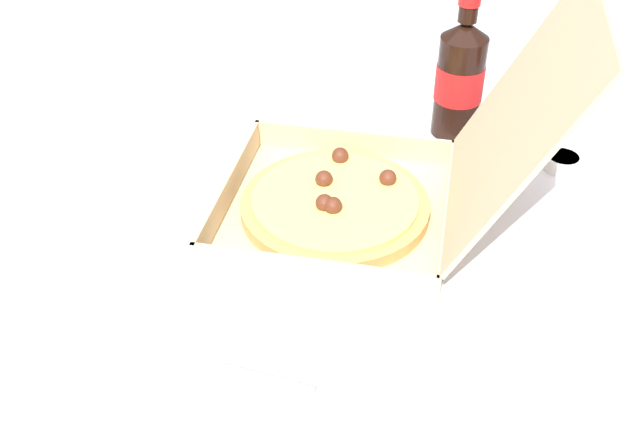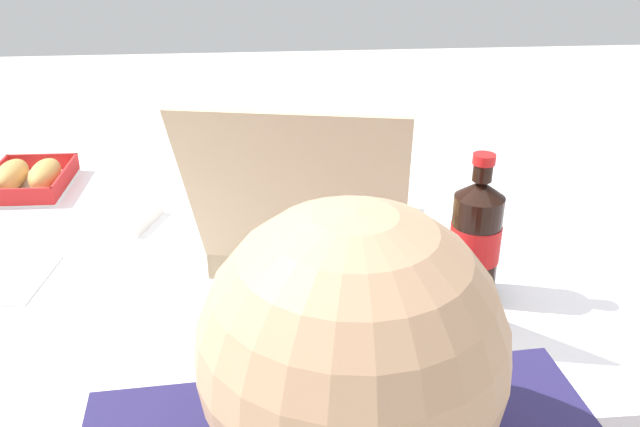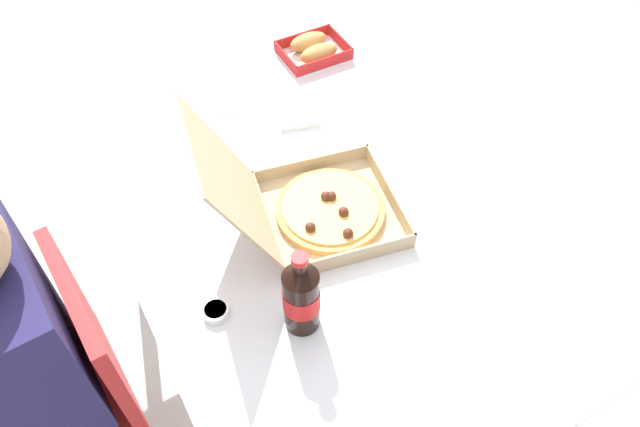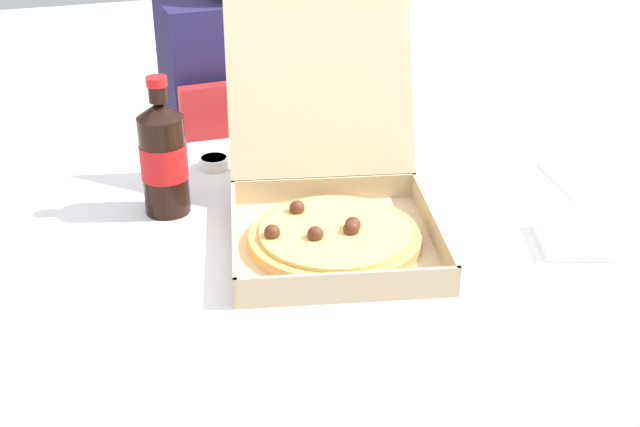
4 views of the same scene
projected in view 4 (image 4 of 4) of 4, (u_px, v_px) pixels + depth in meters
dining_table at (369, 281)px, 1.29m from camera, size 1.42×0.92×0.76m
chair at (254, 207)px, 1.97m from camera, size 0.43×0.43×0.83m
diner_person at (243, 116)px, 1.92m from camera, size 0.37×0.42×1.15m
pizza_box_open at (332, 207)px, 1.25m from camera, size 0.38×0.49×0.32m
cola_bottle at (164, 157)px, 1.30m from camera, size 0.07×0.07×0.22m
paper_menu at (611, 177)px, 1.45m from camera, size 0.23×0.17×0.00m
napkin_pile at (575, 238)px, 1.24m from camera, size 0.14×0.14×0.02m
dipping_sauce_cup at (214, 162)px, 1.49m from camera, size 0.06×0.06×0.02m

